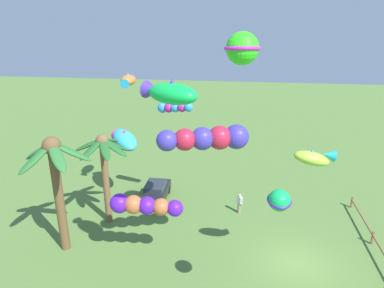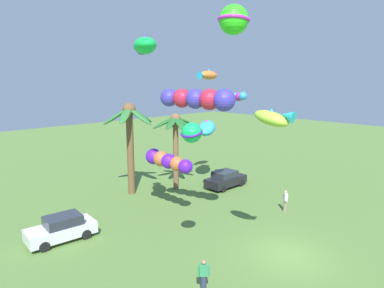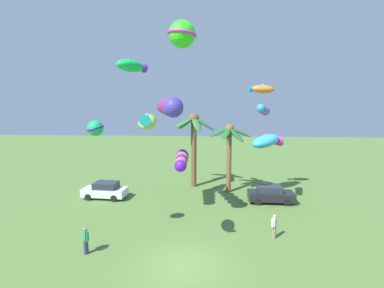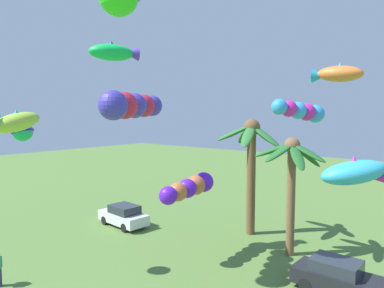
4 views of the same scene
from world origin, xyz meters
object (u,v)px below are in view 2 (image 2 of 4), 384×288
at_px(kite_tube_8, 235,97).
at_px(parked_car_1, 226,179).
at_px(spectator_1, 285,201).
at_px(palm_tree_1, 130,128).
at_px(palm_tree_0, 176,132).
at_px(spectator_0, 204,276).
at_px(kite_fish_7, 208,75).
at_px(kite_ball_5, 192,133).
at_px(parked_car_0, 62,228).
at_px(kite_fish_1, 145,46).
at_px(kite_fish_3, 274,118).
at_px(kite_fish_2, 207,128).
at_px(kite_tube_6, 167,161).
at_px(kite_ball_4, 234,20).
at_px(kite_tube_0, 199,99).

bearing_deg(kite_tube_8, parked_car_1, 56.12).
bearing_deg(spectator_1, palm_tree_1, 117.55).
relative_size(palm_tree_0, palm_tree_1, 0.87).
relative_size(spectator_0, kite_fish_7, 0.67).
bearing_deg(kite_ball_5, spectator_0, -108.42).
relative_size(parked_car_0, kite_fish_1, 1.43).
xyz_separation_m(spectator_0, kite_fish_3, (3.90, -0.77, 6.88)).
relative_size(kite_fish_2, kite_fish_3, 1.68).
relative_size(kite_fish_1, kite_tube_8, 1.07).
relative_size(palm_tree_1, kite_fish_2, 2.08).
xyz_separation_m(kite_fish_1, kite_tube_6, (3.35, 2.30, -7.34)).
xyz_separation_m(kite_fish_3, kite_tube_8, (7.27, 8.22, 0.39)).
bearing_deg(parked_car_1, kite_tube_6, -171.86).
xyz_separation_m(spectator_0, kite_ball_4, (5.32, 2.94, 11.89)).
bearing_deg(kite_fish_2, kite_ball_5, -139.06).
bearing_deg(kite_ball_5, kite_fish_3, -29.22).
bearing_deg(kite_ball_5, spectator_1, 7.26).
relative_size(kite_tube_0, kite_fish_3, 2.12).
relative_size(spectator_1, kite_tube_6, 0.37).
bearing_deg(kite_ball_5, kite_fish_1, 78.19).
relative_size(kite_fish_1, kite_ball_5, 2.40).
relative_size(kite_fish_2, kite_tube_6, 0.86).
height_order(kite_tube_0, kite_fish_2, kite_tube_0).
relative_size(palm_tree_1, kite_tube_8, 2.88).
height_order(palm_tree_1, kite_tube_0, kite_tube_0).
bearing_deg(spectator_1, kite_fish_7, 87.51).
height_order(spectator_1, kite_tube_8, kite_tube_8).
height_order(palm_tree_1, spectator_1, palm_tree_1).
relative_size(parked_car_1, kite_tube_0, 0.85).
xyz_separation_m(spectator_1, kite_fish_2, (1.23, 9.06, 4.30)).
xyz_separation_m(kite_tube_0, kite_tube_6, (0.49, 3.63, -4.42)).
height_order(kite_ball_5, kite_fish_7, kite_fish_7).
bearing_deg(kite_tube_8, palm_tree_0, 116.61).
bearing_deg(parked_car_0, kite_fish_7, 5.41).
relative_size(spectator_1, kite_ball_4, 0.76).
bearing_deg(spectator_1, kite_ball_5, -172.74).
height_order(parked_car_0, kite_tube_0, kite_tube_0).
distance_m(kite_ball_4, kite_tube_8, 8.72).
distance_m(palm_tree_1, kite_tube_8, 8.83).
height_order(spectator_0, kite_fish_1, kite_fish_1).
bearing_deg(spectator_0, kite_tube_6, 59.94).
bearing_deg(kite_fish_3, kite_ball_5, 150.78).
distance_m(palm_tree_0, parked_car_0, 12.39).
xyz_separation_m(palm_tree_0, palm_tree_1, (-3.49, 1.68, 0.48)).
bearing_deg(kite_fish_3, kite_fish_7, 56.41).
bearing_deg(kite_ball_4, kite_tube_0, 124.47).
height_order(kite_fish_2, kite_fish_7, kite_fish_7).
relative_size(kite_tube_0, kite_fish_2, 1.26).
distance_m(palm_tree_1, kite_fish_2, 7.31).
xyz_separation_m(palm_tree_0, spectator_1, (2.29, -9.40, -4.25)).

